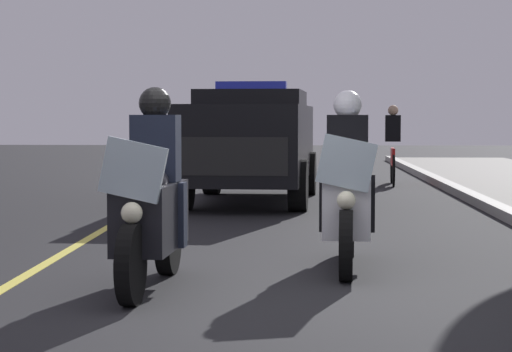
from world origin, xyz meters
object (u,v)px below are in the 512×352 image
police_suv (251,139)px  cyclist_background (393,145)px  police_motorcycle_lead_right (347,196)px  police_motorcycle_lead_left (151,207)px

police_suv → cyclist_background: bearing=145.8°
police_motorcycle_lead_right → police_motorcycle_lead_left: bearing=-55.4°
police_suv → cyclist_background: (-4.14, 2.81, -0.22)m
police_motorcycle_lead_left → police_motorcycle_lead_right: 2.09m
police_motorcycle_lead_right → police_suv: (-7.12, -1.27, 0.37)m
police_suv → cyclist_background: size_ratio=2.85×
police_suv → cyclist_background: 5.01m
police_motorcycle_lead_right → cyclist_background: 11.36m
police_motorcycle_lead_right → police_suv: 7.24m
police_motorcycle_lead_left → police_motorcycle_lead_right: (-1.19, 1.72, 0.00)m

